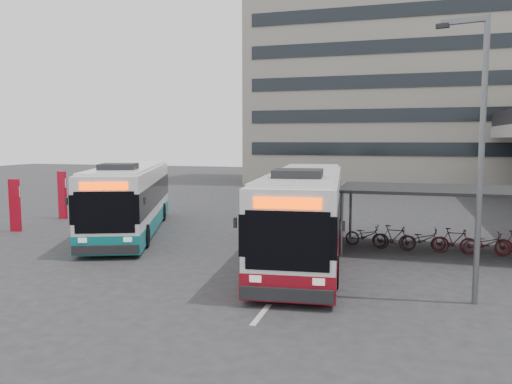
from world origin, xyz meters
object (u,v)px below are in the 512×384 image
(pedestrian, at_px, (134,215))
(bus_teal, at_px, (131,199))
(bus_main, at_px, (305,215))
(lamp_post, at_px, (478,143))

(pedestrian, bearing_deg, bus_teal, 56.14)
(bus_teal, bearing_deg, pedestrian, -68.79)
(bus_main, relative_size, lamp_post, 1.58)
(bus_main, distance_m, pedestrian, 8.92)
(pedestrian, bearing_deg, bus_main, -91.60)
(bus_main, xyz_separation_m, pedestrian, (-8.56, 2.39, -0.72))
(lamp_post, bearing_deg, bus_teal, 168.21)
(bus_main, distance_m, bus_teal, 9.48)
(bus_main, relative_size, pedestrian, 6.61)
(bus_teal, xyz_separation_m, lamp_post, (14.36, -6.88, 2.75))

